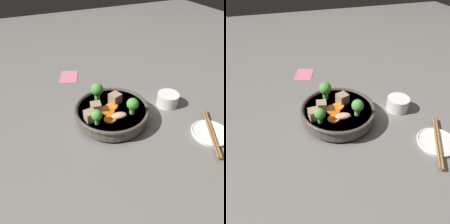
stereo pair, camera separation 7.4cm
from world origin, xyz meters
The scene contains 6 objects.
ground_plane centered at (0.00, 0.00, 0.00)m, with size 3.00×3.00×0.00m, color slate.
stirfry_bowl centered at (0.00, 0.00, 0.04)m, with size 0.25×0.25×0.11m.
side_saucer centered at (0.20, 0.26, 0.01)m, with size 0.12×0.12×0.01m.
tea_cup centered at (0.01, 0.23, 0.02)m, with size 0.08×0.08×0.05m.
napkin centered at (-0.36, -0.06, 0.00)m, with size 0.13×0.11×0.00m.
chopsticks_pair centered at (0.20, 0.26, 0.02)m, with size 0.20×0.13×0.01m.
Camera 2 is at (0.56, -0.17, 0.49)m, focal length 35.00 mm.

